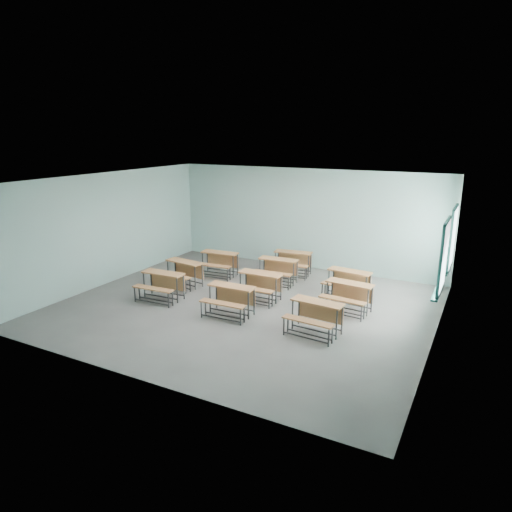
{
  "coord_description": "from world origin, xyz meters",
  "views": [
    {
      "loc": [
        5.27,
        -9.51,
        4.3
      ],
      "look_at": [
        -0.32,
        1.2,
        1.0
      ],
      "focal_mm": 32.0,
      "sensor_mm": 36.0,
      "label": 1
    }
  ],
  "objects_px": {
    "desk_unit_r0c2": "(315,313)",
    "desk_unit_r2c1": "(277,267)",
    "desk_unit_r0c1": "(230,296)",
    "desk_unit_r3c1": "(292,260)",
    "desk_unit_r2c2": "(348,280)",
    "desk_unit_r2c0": "(218,260)",
    "desk_unit_r1c1": "(259,282)",
    "desk_unit_r0c0": "(161,282)",
    "desk_unit_r1c0": "(182,270)",
    "desk_unit_r1c2": "(348,293)"
  },
  "relations": [
    {
      "from": "desk_unit_r0c0",
      "to": "desk_unit_r2c1",
      "type": "xyz_separation_m",
      "value": [
        2.14,
        2.63,
        0.0
      ]
    },
    {
      "from": "desk_unit_r0c0",
      "to": "desk_unit_r0c1",
      "type": "height_order",
      "value": "same"
    },
    {
      "from": "desk_unit_r0c0",
      "to": "desk_unit_r2c1",
      "type": "relative_size",
      "value": 1.0
    },
    {
      "from": "desk_unit_r2c0",
      "to": "desk_unit_r3c1",
      "type": "relative_size",
      "value": 0.97
    },
    {
      "from": "desk_unit_r0c2",
      "to": "desk_unit_r1c1",
      "type": "xyz_separation_m",
      "value": [
        -2.04,
        1.28,
        0.0
      ]
    },
    {
      "from": "desk_unit_r1c0",
      "to": "desk_unit_r1c2",
      "type": "relative_size",
      "value": 1.02
    },
    {
      "from": "desk_unit_r1c2",
      "to": "desk_unit_r1c0",
      "type": "bearing_deg",
      "value": -171.11
    },
    {
      "from": "desk_unit_r1c1",
      "to": "desk_unit_r2c0",
      "type": "distance_m",
      "value": 2.47
    },
    {
      "from": "desk_unit_r1c0",
      "to": "desk_unit_r1c1",
      "type": "xyz_separation_m",
      "value": [
        2.46,
        0.01,
        0.0
      ]
    },
    {
      "from": "desk_unit_r3c1",
      "to": "desk_unit_r2c2",
      "type": "bearing_deg",
      "value": -36.15
    },
    {
      "from": "desk_unit_r0c0",
      "to": "desk_unit_r1c1",
      "type": "bearing_deg",
      "value": 24.02
    },
    {
      "from": "desk_unit_r0c2",
      "to": "desk_unit_r0c1",
      "type": "bearing_deg",
      "value": -176.38
    },
    {
      "from": "desk_unit_r1c1",
      "to": "desk_unit_r2c1",
      "type": "bearing_deg",
      "value": 96.35
    },
    {
      "from": "desk_unit_r2c1",
      "to": "desk_unit_r3c1",
      "type": "height_order",
      "value": "same"
    },
    {
      "from": "desk_unit_r1c1",
      "to": "desk_unit_r1c2",
      "type": "distance_m",
      "value": 2.32
    },
    {
      "from": "desk_unit_r2c0",
      "to": "desk_unit_r2c2",
      "type": "xyz_separation_m",
      "value": [
        4.09,
        -0.04,
        0.0
      ]
    },
    {
      "from": "desk_unit_r0c0",
      "to": "desk_unit_r3c1",
      "type": "height_order",
      "value": "same"
    },
    {
      "from": "desk_unit_r0c1",
      "to": "desk_unit_r3c1",
      "type": "distance_m",
      "value": 3.66
    },
    {
      "from": "desk_unit_r1c2",
      "to": "desk_unit_r2c2",
      "type": "relative_size",
      "value": 0.99
    },
    {
      "from": "desk_unit_r2c2",
      "to": "desk_unit_r1c2",
      "type": "bearing_deg",
      "value": -67.25
    },
    {
      "from": "desk_unit_r0c1",
      "to": "desk_unit_r1c0",
      "type": "xyz_separation_m",
      "value": [
        -2.31,
        1.23,
        0.0
      ]
    },
    {
      "from": "desk_unit_r1c0",
      "to": "desk_unit_r2c2",
      "type": "distance_m",
      "value": 4.66
    },
    {
      "from": "desk_unit_r0c2",
      "to": "desk_unit_r2c1",
      "type": "height_order",
      "value": "same"
    },
    {
      "from": "desk_unit_r1c1",
      "to": "desk_unit_r2c0",
      "type": "height_order",
      "value": "same"
    },
    {
      "from": "desk_unit_r0c0",
      "to": "desk_unit_r1c1",
      "type": "height_order",
      "value": "same"
    },
    {
      "from": "desk_unit_r0c2",
      "to": "desk_unit_r2c1",
      "type": "distance_m",
      "value": 3.52
    },
    {
      "from": "desk_unit_r0c0",
      "to": "desk_unit_r0c2",
      "type": "xyz_separation_m",
      "value": [
        4.34,
        -0.12,
        0.0
      ]
    },
    {
      "from": "desk_unit_r2c1",
      "to": "desk_unit_r3c1",
      "type": "relative_size",
      "value": 0.95
    },
    {
      "from": "desk_unit_r2c2",
      "to": "desk_unit_r3c1",
      "type": "distance_m",
      "value": 2.38
    },
    {
      "from": "desk_unit_r0c0",
      "to": "desk_unit_r3c1",
      "type": "xyz_separation_m",
      "value": [
        2.21,
        3.58,
        0.0
      ]
    },
    {
      "from": "desk_unit_r1c1",
      "to": "desk_unit_r2c2",
      "type": "bearing_deg",
      "value": 32.98
    },
    {
      "from": "desk_unit_r0c0",
      "to": "desk_unit_r1c1",
      "type": "relative_size",
      "value": 1.03
    },
    {
      "from": "desk_unit_r0c2",
      "to": "desk_unit_r1c0",
      "type": "xyz_separation_m",
      "value": [
        -4.51,
        1.27,
        0.0
      ]
    },
    {
      "from": "desk_unit_r0c2",
      "to": "desk_unit_r1c0",
      "type": "bearing_deg",
      "value": 169.04
    },
    {
      "from": "desk_unit_r1c0",
      "to": "desk_unit_r3c1",
      "type": "distance_m",
      "value": 3.4
    },
    {
      "from": "desk_unit_r0c2",
      "to": "desk_unit_r2c0",
      "type": "xyz_separation_m",
      "value": [
        -4.12,
        2.6,
        0.0
      ]
    },
    {
      "from": "desk_unit_r0c1",
      "to": "desk_unit_r0c2",
      "type": "distance_m",
      "value": 2.2
    },
    {
      "from": "desk_unit_r0c0",
      "to": "desk_unit_r1c2",
      "type": "bearing_deg",
      "value": 14.87
    },
    {
      "from": "desk_unit_r2c2",
      "to": "desk_unit_r0c0",
      "type": "bearing_deg",
      "value": -144.17
    },
    {
      "from": "desk_unit_r2c1",
      "to": "desk_unit_r2c2",
      "type": "distance_m",
      "value": 2.17
    },
    {
      "from": "desk_unit_r0c1",
      "to": "desk_unit_r0c2",
      "type": "relative_size",
      "value": 0.97
    },
    {
      "from": "desk_unit_r0c0",
      "to": "desk_unit_r2c2",
      "type": "bearing_deg",
      "value": 26.83
    },
    {
      "from": "desk_unit_r0c0",
      "to": "desk_unit_r1c2",
      "type": "relative_size",
      "value": 0.98
    },
    {
      "from": "desk_unit_r1c0",
      "to": "desk_unit_r2c1",
      "type": "bearing_deg",
      "value": 39.46
    },
    {
      "from": "desk_unit_r0c0",
      "to": "desk_unit_r2c2",
      "type": "relative_size",
      "value": 0.97
    },
    {
      "from": "desk_unit_r1c2",
      "to": "desk_unit_r2c2",
      "type": "height_order",
      "value": "same"
    },
    {
      "from": "desk_unit_r0c0",
      "to": "desk_unit_r0c1",
      "type": "xyz_separation_m",
      "value": [
        2.14,
        -0.08,
        0.0
      ]
    },
    {
      "from": "desk_unit_r2c0",
      "to": "desk_unit_r2c2",
      "type": "bearing_deg",
      "value": -5.06
    },
    {
      "from": "desk_unit_r0c1",
      "to": "desk_unit_r3c1",
      "type": "relative_size",
      "value": 0.94
    },
    {
      "from": "desk_unit_r0c1",
      "to": "desk_unit_r1c0",
      "type": "height_order",
      "value": "same"
    }
  ]
}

